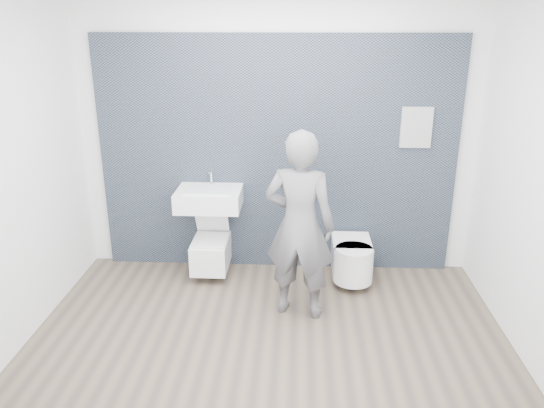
# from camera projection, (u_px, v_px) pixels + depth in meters

# --- Properties ---
(ground) EXTENTS (4.00, 4.00, 0.00)m
(ground) POSITION_uv_depth(u_px,v_px,m) (268.00, 342.00, 4.38)
(ground) COLOR brown
(ground) RESTS_ON ground
(room_shell) EXTENTS (4.00, 4.00, 4.00)m
(room_shell) POSITION_uv_depth(u_px,v_px,m) (268.00, 135.00, 3.80)
(room_shell) COLOR silver
(room_shell) RESTS_ON ground
(tile_wall) EXTENTS (3.60, 0.06, 2.40)m
(tile_wall) POSITION_uv_depth(u_px,v_px,m) (276.00, 264.00, 5.77)
(tile_wall) COLOR black
(tile_wall) RESTS_ON ground
(washbasin) EXTENTS (0.64, 0.48, 0.48)m
(washbasin) POSITION_uv_depth(u_px,v_px,m) (209.00, 198.00, 5.27)
(washbasin) COLOR white
(washbasin) RESTS_ON ground
(toilet_square) EXTENTS (0.36, 0.52, 0.66)m
(toilet_square) POSITION_uv_depth(u_px,v_px,m) (211.00, 251.00, 5.44)
(toilet_square) COLOR white
(toilet_square) RESTS_ON ground
(toilet_rounded) EXTENTS (0.39, 0.66, 0.35)m
(toilet_rounded) POSITION_uv_depth(u_px,v_px,m) (352.00, 259.00, 5.30)
(toilet_rounded) COLOR white
(toilet_rounded) RESTS_ON ground
(info_placard) EXTENTS (0.30, 0.03, 0.40)m
(info_placard) POSITION_uv_depth(u_px,v_px,m) (403.00, 269.00, 5.66)
(info_placard) COLOR silver
(info_placard) RESTS_ON ground
(visitor) EXTENTS (0.69, 0.53, 1.69)m
(visitor) POSITION_uv_depth(u_px,v_px,m) (300.00, 226.00, 4.55)
(visitor) COLOR #5C5B5F
(visitor) RESTS_ON ground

